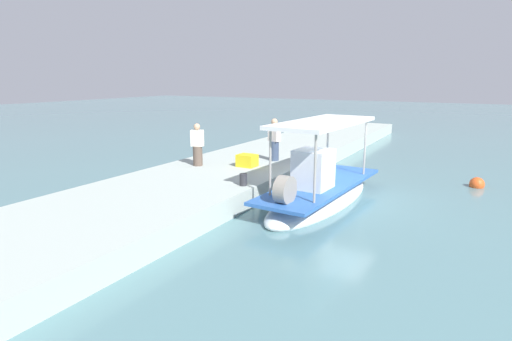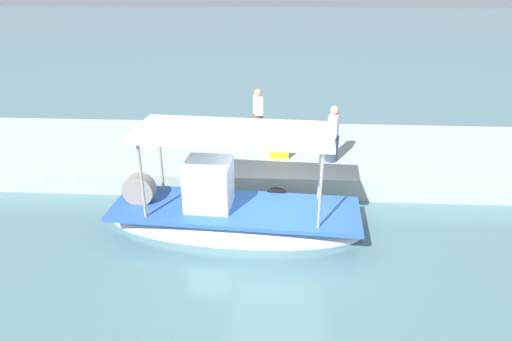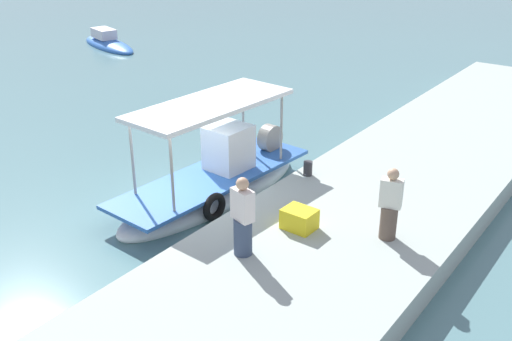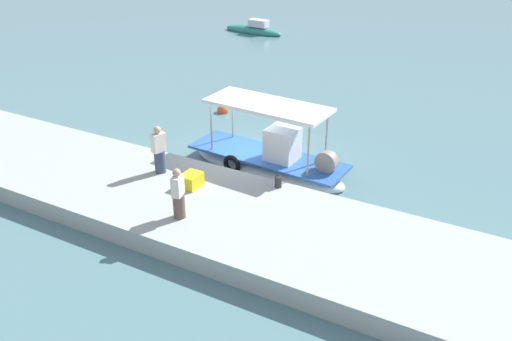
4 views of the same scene
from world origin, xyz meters
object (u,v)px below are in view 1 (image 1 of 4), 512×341
cargo_crate (247,160)px  marker_buoy (477,184)px  fisherman_by_crate (274,142)px  fisherman_near_bollard (197,147)px  mooring_bollard (243,180)px  main_fishing_boat (320,190)px

cargo_crate → marker_buoy: size_ratio=1.32×
fisherman_by_crate → fisherman_near_bollard: bearing=-42.0°
fisherman_near_bollard → fisherman_by_crate: size_ratio=0.95×
fisherman_near_bollard → mooring_bollard: size_ratio=4.23×
mooring_bollard → cargo_crate: bearing=-152.0°
fisherman_near_bollard → mooring_bollard: bearing=60.3°
main_fishing_boat → marker_buoy: main_fishing_boat is taller
fisherman_by_crate → mooring_bollard: (4.15, 1.00, -0.59)m
fisherman_by_crate → mooring_bollard: bearing=13.5°
main_fishing_boat → cargo_crate: size_ratio=9.22×
fisherman_by_crate → cargo_crate: (1.58, -0.37, -0.55)m
fisherman_near_bollard → main_fishing_boat: bearing=85.7°
mooring_bollard → cargo_crate: 2.91m
cargo_crate → mooring_bollard: bearing=28.0°
marker_buoy → cargo_crate: bearing=-65.0°
fisherman_by_crate → main_fishing_boat: bearing=47.9°
fisherman_near_bollard → mooring_bollard: 3.64m
fisherman_by_crate → marker_buoy: 7.86m
fisherman_by_crate → cargo_crate: 1.71m
fisherman_by_crate → marker_buoy: bearing=105.5°
main_fishing_boat → fisherman_by_crate: (-2.75, -3.05, 1.00)m
marker_buoy → fisherman_by_crate: bearing=-74.5°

